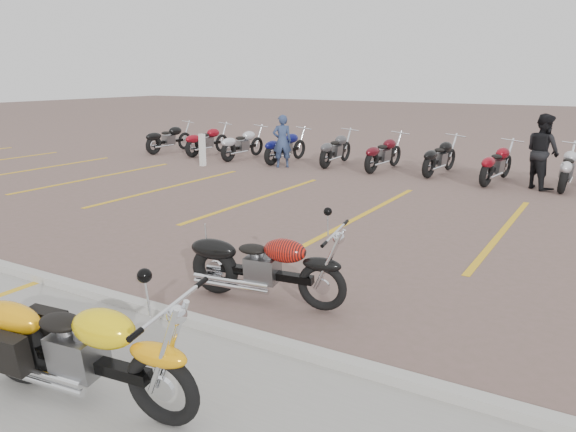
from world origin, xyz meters
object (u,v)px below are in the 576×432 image
flame_cruiser (263,269)px  bollard (202,150)px  person_a (282,141)px  yellow_cruiser (81,351)px  person_b (543,152)px

flame_cruiser → bollard: (-7.57, 8.07, 0.06)m
bollard → person_a: bearing=24.8°
yellow_cruiser → person_a: person_a is taller
person_a → bollard: 2.53m
yellow_cruiser → person_b: person_b is taller
flame_cruiser → person_b: bearing=71.2°
yellow_cruiser → bollard: size_ratio=2.34×
person_b → flame_cruiser: bearing=122.7°
flame_cruiser → person_a: person_a is taller
person_b → bollard: size_ratio=1.87×
flame_cruiser → person_b: (2.00, 9.58, 0.50)m
bollard → person_b: bearing=9.0°
yellow_cruiser → flame_cruiser: bearing=81.3°
person_b → bollard: person_b is taller
yellow_cruiser → flame_cruiser: yellow_cruiser is taller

